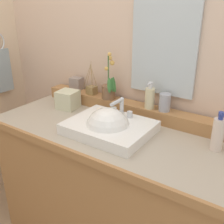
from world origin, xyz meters
TOP-DOWN VIEW (x-y plane):
  - wall_back at (0.00, 0.42)m, footprint 3.18×0.20m
  - vanity_cabinet at (0.00, -0.00)m, footprint 1.48×0.64m
  - back_ledge at (0.00, 0.25)m, footprint 1.40×0.11m
  - sink_basin at (0.01, -0.05)m, footprint 0.46×0.36m
  - soap_bar at (-0.12, 0.06)m, footprint 0.07×0.04m
  - potted_plant at (-0.19, 0.24)m, footprint 0.11×0.10m
  - soap_dispenser at (0.11, 0.23)m, footprint 0.06×0.06m
  - tumbler_cup at (0.20, 0.25)m, footprint 0.07×0.07m
  - reed_diffuser at (-0.35, 0.25)m, footprint 0.10×0.10m
  - trinket_box at (-0.50, 0.27)m, footprint 0.09×0.08m
  - lotion_bottle at (0.55, 0.10)m, footprint 0.06×0.06m
  - tissue_box at (-0.44, 0.10)m, footprint 0.15×0.15m
  - mirror at (0.14, 0.31)m, footprint 0.40×0.02m
  - hand_towel at (-1.14, 0.09)m, footprint 0.02×0.17m

SIDE VIEW (x-z plane):
  - vanity_cabinet at x=0.00m, z-range 0.00..0.88m
  - sink_basin at x=0.01m, z-range 0.76..1.04m
  - back_ledge at x=0.00m, z-range 0.88..0.96m
  - tissue_box at x=-0.44m, z-range 0.88..1.00m
  - soap_bar at x=-0.12m, z-range 0.94..0.96m
  - lotion_bottle at x=0.55m, z-range 0.86..1.07m
  - reed_diffuser at x=-0.35m, z-range 0.87..1.11m
  - trinket_box at x=-0.50m, z-range 0.96..1.04m
  - tumbler_cup at x=0.20m, z-range 0.96..1.06m
  - soap_dispenser at x=0.11m, z-range 0.94..1.11m
  - potted_plant at x=-0.19m, z-range 0.87..1.18m
  - hand_towel at x=-1.14m, z-range 0.87..1.21m
  - wall_back at x=0.00m, z-range 0.00..2.54m
  - mirror at x=0.14m, z-range 1.04..1.68m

